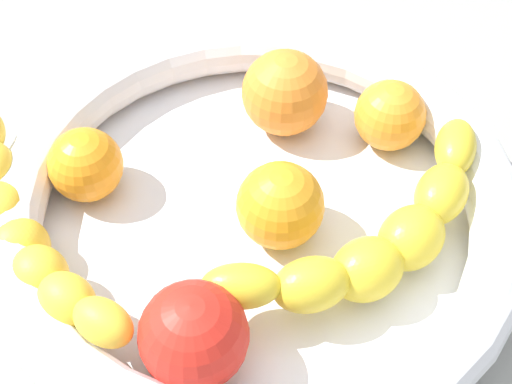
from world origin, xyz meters
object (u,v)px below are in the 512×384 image
(orange_mid_left, at_px, (285,93))
(orange_mid_right, at_px, (86,165))
(orange_front, at_px, (280,205))
(banana_draped_right, at_px, (25,236))
(tomato_red, at_px, (194,335))
(banana_draped_left, at_px, (379,239))
(fruit_bowl, at_px, (256,210))
(orange_rear, at_px, (390,115))

(orange_mid_left, xyz_separation_m, orange_mid_right, (-0.08, 0.13, -0.01))
(orange_front, height_order, orange_mid_left, orange_mid_left)
(banana_draped_right, relative_size, tomato_red, 2.79)
(orange_front, bearing_deg, banana_draped_left, -106.88)
(banana_draped_left, height_order, banana_draped_right, same)
(banana_draped_left, distance_m, tomato_red, 0.13)
(fruit_bowl, distance_m, orange_rear, 0.12)
(banana_draped_right, bearing_deg, tomato_red, -116.47)
(fruit_bowl, distance_m, banana_draped_left, 0.09)
(banana_draped_right, bearing_deg, banana_draped_left, -84.06)
(orange_mid_right, relative_size, orange_rear, 0.99)
(banana_draped_right, relative_size, orange_rear, 3.42)
(orange_front, distance_m, tomato_red, 0.11)
(fruit_bowl, height_order, orange_front, orange_front)
(orange_rear, bearing_deg, orange_mid_right, 109.28)
(orange_mid_left, relative_size, tomato_red, 1.00)
(orange_mid_right, distance_m, orange_rear, 0.22)
(orange_mid_left, bearing_deg, orange_rear, -96.32)
(banana_draped_right, relative_size, orange_mid_right, 3.44)
(orange_mid_right, bearing_deg, orange_front, -99.37)
(orange_front, xyz_separation_m, orange_rear, (0.09, -0.07, -0.00))
(orange_mid_right, bearing_deg, orange_rear, -70.72)
(orange_front, xyz_separation_m, orange_mid_right, (0.02, 0.14, -0.00))
(fruit_bowl, height_order, orange_mid_right, orange_mid_right)
(orange_mid_left, relative_size, orange_mid_right, 1.24)
(fruit_bowl, xyz_separation_m, orange_front, (-0.01, -0.02, 0.02))
(fruit_bowl, xyz_separation_m, banana_draped_left, (-0.03, -0.08, 0.02))
(banana_draped_right, distance_m, orange_mid_left, 0.21)
(banana_draped_left, xyz_separation_m, orange_mid_right, (0.04, 0.20, -0.00))
(orange_front, height_order, tomato_red, tomato_red)
(orange_rear, bearing_deg, fruit_bowl, 134.54)
(fruit_bowl, distance_m, orange_mid_right, 0.12)
(banana_draped_left, height_order, orange_front, orange_front)
(banana_draped_left, relative_size, orange_mid_left, 2.65)
(orange_mid_left, distance_m, orange_rear, 0.08)
(banana_draped_right, xyz_separation_m, orange_mid_left, (0.15, -0.15, 0.00))
(fruit_bowl, xyz_separation_m, orange_rear, (0.09, -0.09, 0.01))
(orange_mid_left, distance_m, tomato_red, 0.21)
(orange_front, distance_m, orange_mid_right, 0.14)
(banana_draped_right, height_order, orange_mid_left, orange_mid_left)
(orange_rear, height_order, tomato_red, tomato_red)
(banana_draped_left, bearing_deg, banana_draped_right, 95.94)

